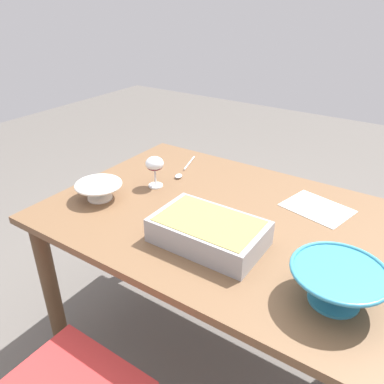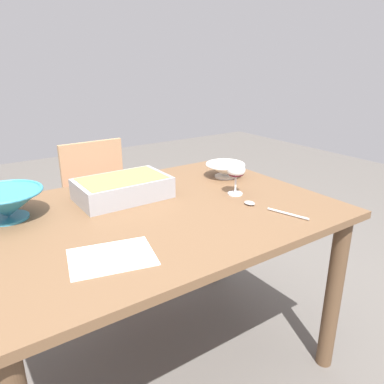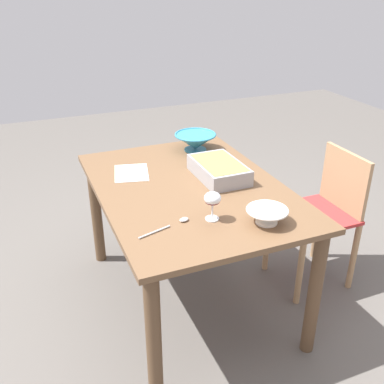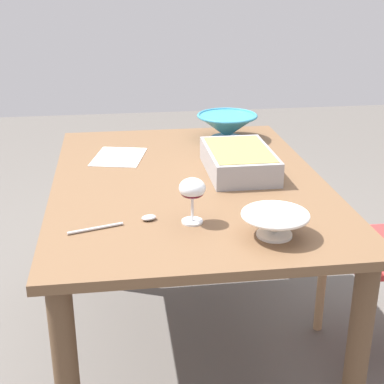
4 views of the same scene
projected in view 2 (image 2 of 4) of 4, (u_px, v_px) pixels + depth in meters
name	position (u px, v px, depth m)	size (l,w,h in m)	color
ground_plane	(161.00, 363.00, 1.64)	(8.00, 8.00, 0.00)	#5B5651
dining_table	(157.00, 237.00, 1.43)	(1.31, 0.93, 0.73)	brown
chair	(103.00, 205.00, 2.16)	(0.39, 0.41, 0.82)	#B22D2D
wine_glass	(236.00, 172.00, 1.52)	(0.08, 0.08, 0.14)	white
casserole_dish	(123.00, 187.00, 1.50)	(0.36, 0.23, 0.09)	#99999E
mixing_bowl	(6.00, 203.00, 1.30)	(0.26, 0.26, 0.11)	teal
small_bowl	(225.00, 169.00, 1.77)	(0.19, 0.19, 0.07)	white
serving_spoon	(263.00, 207.00, 1.41)	(0.09, 0.26, 0.01)	silver
napkin	(112.00, 257.00, 1.06)	(0.24, 0.18, 0.00)	white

